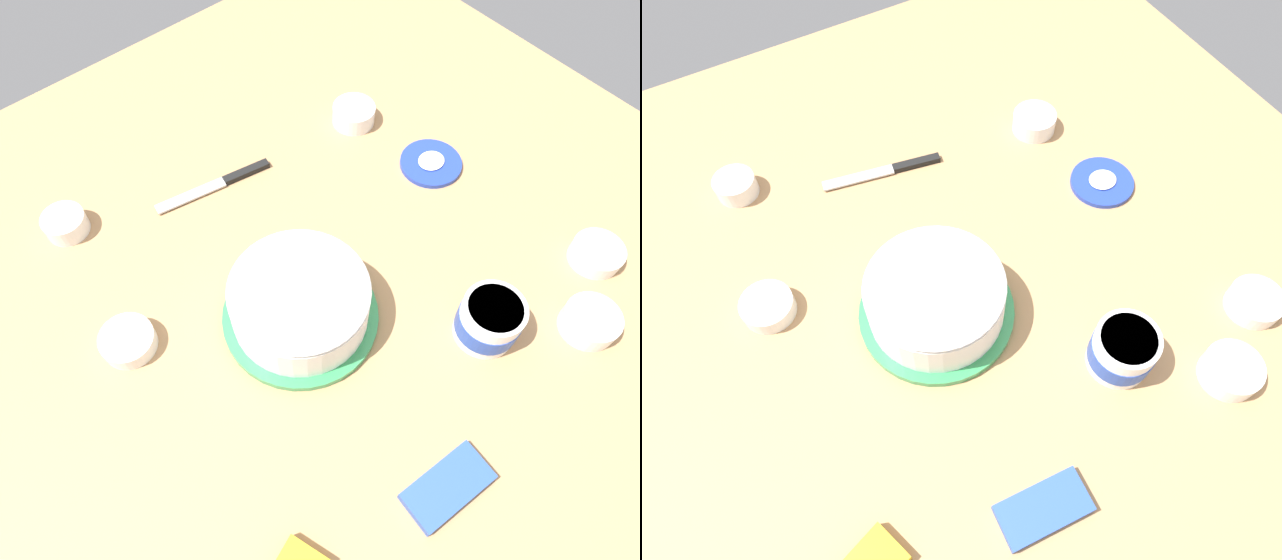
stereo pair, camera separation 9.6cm
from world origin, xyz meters
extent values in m
plane|color=tan|center=(0.00, 0.00, 0.00)|extent=(1.54, 1.54, 0.00)
cylinder|color=#339351|center=(-0.09, -0.03, 0.01)|extent=(0.26, 0.26, 0.01)
cylinder|color=brown|center=(-0.09, -0.03, 0.05)|extent=(0.21, 0.21, 0.07)
cylinder|color=white|center=(-0.09, -0.03, 0.05)|extent=(0.23, 0.23, 0.08)
ellipsoid|color=white|center=(-0.09, -0.03, 0.10)|extent=(0.23, 0.23, 0.03)
cylinder|color=white|center=(0.12, -0.25, 0.04)|extent=(0.10, 0.10, 0.09)
cylinder|color=#2347B2|center=(0.12, -0.25, 0.04)|extent=(0.10, 0.10, 0.04)
cylinder|color=white|center=(0.12, -0.25, 0.08)|extent=(0.09, 0.09, 0.01)
cylinder|color=#233DAD|center=(0.32, 0.06, 0.01)|extent=(0.12, 0.12, 0.01)
ellipsoid|color=white|center=(0.32, 0.06, 0.01)|extent=(0.05, 0.05, 0.01)
cube|color=silver|center=(-0.09, 0.31, 0.01)|extent=(0.14, 0.05, 0.00)
cube|color=black|center=(0.03, 0.28, 0.01)|extent=(0.10, 0.03, 0.01)
cylinder|color=white|center=(0.38, -0.28, 0.02)|extent=(0.09, 0.09, 0.03)
cylinder|color=orange|center=(0.38, -0.28, 0.01)|extent=(0.08, 0.08, 0.01)
ellipsoid|color=orange|center=(0.38, -0.28, 0.02)|extent=(0.06, 0.06, 0.02)
cylinder|color=white|center=(-0.34, 0.12, 0.02)|extent=(0.09, 0.09, 0.03)
cylinder|color=pink|center=(-0.34, 0.12, 0.01)|extent=(0.08, 0.08, 0.01)
ellipsoid|color=pink|center=(-0.34, 0.12, 0.02)|extent=(0.06, 0.06, 0.02)
cylinder|color=white|center=(-0.30, 0.39, 0.02)|extent=(0.08, 0.08, 0.04)
cylinder|color=green|center=(-0.30, 0.39, 0.02)|extent=(0.07, 0.07, 0.01)
ellipsoid|color=green|center=(-0.30, 0.39, 0.03)|extent=(0.05, 0.05, 0.02)
cylinder|color=white|center=(0.26, -0.35, 0.02)|extent=(0.09, 0.09, 0.04)
cylinder|color=#B251C6|center=(0.26, -0.35, 0.02)|extent=(0.08, 0.08, 0.01)
ellipsoid|color=#B251C6|center=(0.26, -0.35, 0.03)|extent=(0.07, 0.07, 0.02)
cylinder|color=white|center=(0.29, 0.25, 0.02)|extent=(0.09, 0.09, 0.04)
cylinder|color=blue|center=(0.29, 0.25, 0.02)|extent=(0.07, 0.07, 0.01)
ellipsoid|color=blue|center=(0.29, 0.25, 0.02)|extent=(0.06, 0.06, 0.02)
cube|color=#2D51B2|center=(-0.11, -0.38, 0.01)|extent=(0.14, 0.08, 0.02)
camera|label=1|loc=(-0.35, -0.38, 0.87)|focal=32.13mm
camera|label=2|loc=(-0.27, -0.44, 0.87)|focal=32.13mm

